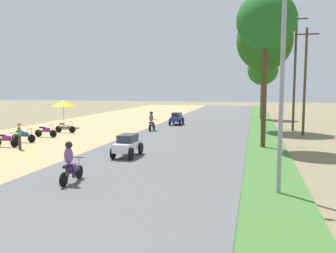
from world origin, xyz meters
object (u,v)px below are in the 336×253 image
Objects in this scene: median_tree_second at (265,41)px; median_tree_third at (263,70)px; parked_motorbike_fourth at (6,139)px; car_sedan_blue at (177,118)px; parked_motorbike_fifth at (24,135)px; pedestrian_on_shoulder at (19,135)px; parked_motorbike_sixth at (46,131)px; car_sedan_white at (127,144)px; streetlamp_mid at (265,80)px; utility_pole_far at (295,71)px; utility_pole_near at (305,80)px; parked_motorbike_seventh at (66,127)px; motorbike_ahead_third at (71,164)px; motorbike_ahead_fourth at (152,122)px; vendor_umbrella at (63,103)px; streetlamp_near at (282,70)px; median_tree_nearest at (266,21)px.

median_tree_second is 11.72m from median_tree_third.
parked_motorbike_fourth is 17.23m from car_sedan_blue.
pedestrian_on_shoulder is (1.51, -2.55, 0.41)m from parked_motorbike_fifth.
car_sedan_blue is at bearing 54.99° from parked_motorbike_sixth.
parked_motorbike_fifth is at bearing 159.40° from car_sedan_white.
parked_motorbike_fourth is at bearing -134.49° from streetlamp_mid.
parked_motorbike_fifth is 0.18× the size of utility_pole_far.
parked_motorbike_seventh is at bearing -170.14° from utility_pole_near.
motorbike_ahead_third is at bearing -110.87° from median_tree_second.
median_tree_third reaches higher than car_sedan_white.
motorbike_ahead_fourth is (5.16, 10.73, -0.11)m from pedestrian_on_shoulder.
pedestrian_on_shoulder is at bearing -73.05° from vendor_umbrella.
parked_motorbike_sixth is 6.77m from vendor_umbrella.
car_sedan_blue reaches higher than parked_motorbike_fifth.
median_tree_third is 0.90× the size of utility_pole_near.
pedestrian_on_shoulder reaches higher than parked_motorbike_seventh.
pedestrian_on_shoulder is 29.37m from median_tree_third.
streetlamp_near is at bearing -96.92° from utility_pole_far.
utility_pole_far is 5.55× the size of motorbike_ahead_fourth.
median_tree_third is 32.71m from motorbike_ahead_third.
car_sedan_blue is (-10.75, 2.06, -4.44)m from utility_pole_far.
car_sedan_blue is (6.21, 16.06, -0.22)m from pedestrian_on_shoulder.
median_tree_third is 17.81m from motorbike_ahead_fourth.
vendor_umbrella is 0.34× the size of median_tree_third.
median_tree_nearest is 15.83m from car_sedan_blue.
streetlamp_near is at bearing -68.99° from car_sedan_blue.
car_sedan_blue is (9.67, 4.70, -1.57)m from vendor_umbrella.
car_sedan_white is (10.55, -12.04, -1.57)m from vendor_umbrella.
median_tree_nearest is 5.26× the size of motorbike_ahead_fourth.
parked_motorbike_fifth is (-0.11, 1.95, 0.00)m from parked_motorbike_fourth.
vendor_umbrella is 22.87m from median_tree_third.
vendor_umbrella is 20.50m from motorbike_ahead_third.
median_tree_nearest is 12.93m from streetlamp_mid.
parked_motorbike_sixth is at bearing -152.05° from median_tree_second.
parked_motorbike_fifth is at bearing -91.58° from parked_motorbike_sixth.
median_tree_second is 22.33m from motorbike_ahead_third.
car_sedan_blue is at bearing 156.40° from utility_pole_near.
vendor_umbrella is 1.40× the size of motorbike_ahead_third.
median_tree_nearest is (15.60, -3.53, 7.20)m from parked_motorbike_seventh.
parked_motorbike_fifth is 20.59m from median_tree_second.
median_tree_nearest reaches higher than pedestrian_on_shoulder.
parked_motorbike_sixth is 0.71× the size of vendor_umbrella.
median_tree_nearest reaches higher than parked_motorbike_fourth.
streetlamp_near reaches higher than parked_motorbike_seventh.
median_tree_third is at bearing 101.86° from utility_pole_near.
parked_motorbike_sixth is at bearing -91.60° from parked_motorbike_seventh.
median_tree_third is at bearing 89.23° from median_tree_nearest.
utility_pole_near reaches higher than parked_motorbike_fourth.
parked_motorbike_sixth is 1.00× the size of parked_motorbike_seventh.
parked_motorbike_fifth is 0.22× the size of utility_pole_near.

